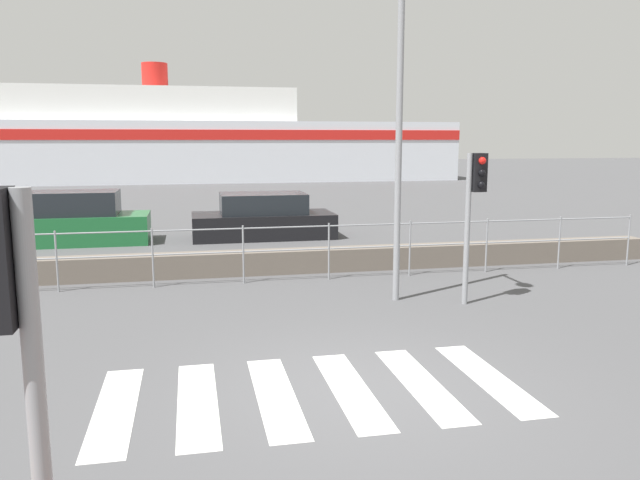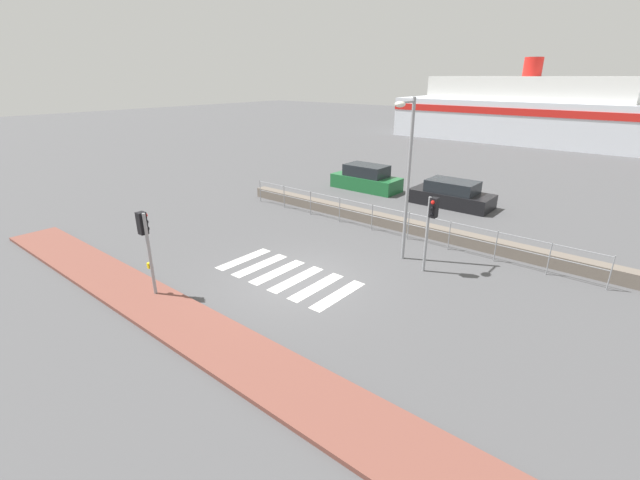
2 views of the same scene
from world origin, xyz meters
TOP-DOWN VIEW (x-y plane):
  - ground_plane at (0.00, 0.00)m, footprint 160.00×160.00m
  - sidewalk_brick at (0.00, -4.10)m, footprint 24.00×1.80m
  - crosswalk at (-0.59, 0.00)m, footprint 4.95×2.40m
  - seawall at (0.00, 6.73)m, footprint 18.16×0.55m
  - harbor_fence at (0.00, 5.86)m, footprint 16.38×0.04m
  - traffic_light_near at (-2.84, -3.71)m, footprint 0.34×0.32m
  - traffic_light_far at (3.00, 3.38)m, footprint 0.34×0.32m
  - streetlamp at (1.76, 3.69)m, footprint 0.32×1.20m
  - ferry_boat at (-0.82, 39.78)m, footprint 34.18×8.88m
  - parked_car_green at (-5.24, 11.86)m, footprint 4.19×1.74m
  - parked_car_black at (0.21, 11.86)m, footprint 4.25×1.87m

SIDE VIEW (x-z plane):
  - ground_plane at x=0.00m, z-range 0.00..0.00m
  - crosswalk at x=-0.59m, z-range 0.00..0.01m
  - sidewalk_brick at x=0.00m, z-range 0.00..0.12m
  - seawall at x=0.00m, z-range 0.00..0.51m
  - parked_car_black at x=0.21m, z-range -0.10..1.25m
  - parked_car_green at x=-5.24m, z-range -0.11..1.39m
  - harbor_fence at x=0.00m, z-range 0.19..1.40m
  - traffic_light_near at x=-2.84m, z-range 0.61..3.36m
  - traffic_light_far at x=3.00m, z-range 0.64..3.37m
  - ferry_boat at x=-0.82m, z-range -1.39..6.85m
  - streetlamp at x=1.76m, z-range 0.73..6.59m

